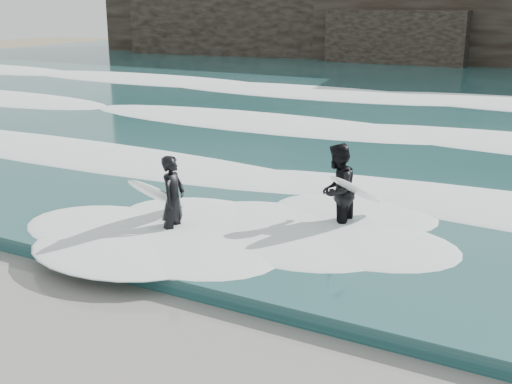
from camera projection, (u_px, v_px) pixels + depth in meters
sea at (478, 93)px, 32.25m from camera, size 90.00×52.00×0.30m
foam_near at (323, 185)px, 15.36m from camera, size 60.00×3.20×0.20m
foam_mid at (406, 133)px, 21.24m from camera, size 60.00×4.00×0.24m
foam_far at (462, 98)px, 28.80m from camera, size 60.00×4.80×0.30m
surfer_left at (169, 198)px, 12.63m from camera, size 1.14×2.17×1.77m
surfer_right at (338, 191)px, 12.83m from camera, size 1.25×1.87×1.94m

